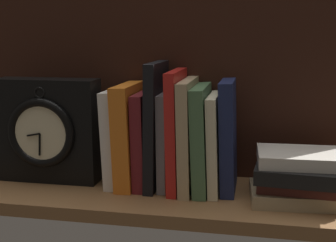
{
  "coord_description": "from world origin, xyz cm",
  "views": [
    {
      "loc": [
        17.96,
        -86.45,
        31.46
      ],
      "look_at": [
        0.34,
        3.24,
        13.7
      ],
      "focal_mm": 48.94,
      "sensor_mm": 36.0,
      "label": 1
    }
  ],
  "objects_px": {
    "book_cream_twain": "(215,142)",
    "book_navy_bierce": "(228,136)",
    "book_tan_shortstories": "(189,134)",
    "book_red_requiem": "(177,129)",
    "book_orange_pandolfini": "(129,135)",
    "framed_clock": "(47,130)",
    "book_green_romantic": "(202,138)",
    "book_white_catcher": "(115,137)",
    "book_gray_chess": "(167,140)",
    "book_stack_side": "(300,176)",
    "book_black_skeptic": "(156,125)",
    "book_maroon_dawkins": "(144,139)"
  },
  "relations": [
    {
      "from": "book_white_catcher",
      "to": "book_navy_bierce",
      "type": "bearing_deg",
      "value": 0.0
    },
    {
      "from": "book_orange_pandolfini",
      "to": "book_gray_chess",
      "type": "height_order",
      "value": "book_orange_pandolfini"
    },
    {
      "from": "book_black_skeptic",
      "to": "book_tan_shortstories",
      "type": "height_order",
      "value": "book_black_skeptic"
    },
    {
      "from": "book_navy_bierce",
      "to": "book_green_romantic",
      "type": "bearing_deg",
      "value": 180.0
    },
    {
      "from": "book_stack_side",
      "to": "book_black_skeptic",
      "type": "bearing_deg",
      "value": 171.47
    },
    {
      "from": "book_orange_pandolfini",
      "to": "framed_clock",
      "type": "distance_m",
      "value": 0.18
    },
    {
      "from": "book_navy_bierce",
      "to": "book_gray_chess",
      "type": "bearing_deg",
      "value": 180.0
    },
    {
      "from": "book_tan_shortstories",
      "to": "book_navy_bierce",
      "type": "relative_size",
      "value": 1.0
    },
    {
      "from": "book_white_catcher",
      "to": "book_orange_pandolfini",
      "type": "distance_m",
      "value": 0.03
    },
    {
      "from": "book_gray_chess",
      "to": "book_green_romantic",
      "type": "xyz_separation_m",
      "value": [
        0.07,
        0.0,
        0.01
      ]
    },
    {
      "from": "book_orange_pandolfini",
      "to": "book_green_romantic",
      "type": "bearing_deg",
      "value": 0.0
    },
    {
      "from": "book_black_skeptic",
      "to": "framed_clock",
      "type": "height_order",
      "value": "book_black_skeptic"
    },
    {
      "from": "book_white_catcher",
      "to": "book_gray_chess",
      "type": "xyz_separation_m",
      "value": [
        0.11,
        0.0,
        -0.0
      ]
    },
    {
      "from": "book_orange_pandolfini",
      "to": "book_cream_twain",
      "type": "bearing_deg",
      "value": 0.0
    },
    {
      "from": "book_maroon_dawkins",
      "to": "framed_clock",
      "type": "relative_size",
      "value": 0.88
    },
    {
      "from": "book_white_catcher",
      "to": "book_black_skeptic",
      "type": "distance_m",
      "value": 0.09
    },
    {
      "from": "framed_clock",
      "to": "book_white_catcher",
      "type": "bearing_deg",
      "value": 5.71
    },
    {
      "from": "book_maroon_dawkins",
      "to": "book_cream_twain",
      "type": "height_order",
      "value": "same"
    },
    {
      "from": "book_green_romantic",
      "to": "book_black_skeptic",
      "type": "bearing_deg",
      "value": 180.0
    },
    {
      "from": "book_navy_bierce",
      "to": "book_cream_twain",
      "type": "bearing_deg",
      "value": 180.0
    },
    {
      "from": "framed_clock",
      "to": "book_orange_pandolfini",
      "type": "bearing_deg",
      "value": 4.71
    },
    {
      "from": "book_tan_shortstories",
      "to": "book_green_romantic",
      "type": "bearing_deg",
      "value": 0.0
    },
    {
      "from": "book_orange_pandolfini",
      "to": "book_tan_shortstories",
      "type": "distance_m",
      "value": 0.12
    },
    {
      "from": "book_maroon_dawkins",
      "to": "book_stack_side",
      "type": "relative_size",
      "value": 1.02
    },
    {
      "from": "book_tan_shortstories",
      "to": "book_green_romantic",
      "type": "distance_m",
      "value": 0.03
    },
    {
      "from": "book_red_requiem",
      "to": "book_cream_twain",
      "type": "relative_size",
      "value": 1.24
    },
    {
      "from": "book_navy_bierce",
      "to": "book_stack_side",
      "type": "relative_size",
      "value": 1.17
    },
    {
      "from": "book_red_requiem",
      "to": "book_green_romantic",
      "type": "bearing_deg",
      "value": 0.0
    },
    {
      "from": "book_orange_pandolfini",
      "to": "framed_clock",
      "type": "relative_size",
      "value": 0.96
    },
    {
      "from": "book_gray_chess",
      "to": "book_navy_bierce",
      "type": "bearing_deg",
      "value": 0.0
    },
    {
      "from": "book_maroon_dawkins",
      "to": "book_gray_chess",
      "type": "distance_m",
      "value": 0.05
    },
    {
      "from": "book_cream_twain",
      "to": "book_navy_bierce",
      "type": "distance_m",
      "value": 0.03
    },
    {
      "from": "book_black_skeptic",
      "to": "book_navy_bierce",
      "type": "relative_size",
      "value": 1.15
    },
    {
      "from": "framed_clock",
      "to": "book_tan_shortstories",
      "type": "bearing_deg",
      "value": 2.76
    },
    {
      "from": "book_maroon_dawkins",
      "to": "book_cream_twain",
      "type": "relative_size",
      "value": 1.0
    },
    {
      "from": "book_stack_side",
      "to": "book_green_romantic",
      "type": "bearing_deg",
      "value": 167.35
    },
    {
      "from": "book_red_requiem",
      "to": "framed_clock",
      "type": "height_order",
      "value": "book_red_requiem"
    },
    {
      "from": "book_cream_twain",
      "to": "book_gray_chess",
      "type": "bearing_deg",
      "value": 180.0
    },
    {
      "from": "book_stack_side",
      "to": "book_navy_bierce",
      "type": "bearing_deg",
      "value": 162.83
    },
    {
      "from": "book_white_catcher",
      "to": "book_green_romantic",
      "type": "relative_size",
      "value": 0.95
    },
    {
      "from": "book_orange_pandolfini",
      "to": "book_tan_shortstories",
      "type": "xyz_separation_m",
      "value": [
        0.12,
        0.0,
        0.01
      ]
    },
    {
      "from": "book_green_romantic",
      "to": "book_red_requiem",
      "type": "bearing_deg",
      "value": 180.0
    },
    {
      "from": "book_tan_shortstories",
      "to": "book_cream_twain",
      "type": "bearing_deg",
      "value": 0.0
    },
    {
      "from": "book_green_romantic",
      "to": "framed_clock",
      "type": "distance_m",
      "value": 0.33
    },
    {
      "from": "book_white_catcher",
      "to": "book_gray_chess",
      "type": "height_order",
      "value": "book_white_catcher"
    },
    {
      "from": "book_navy_bierce",
      "to": "book_stack_side",
      "type": "bearing_deg",
      "value": -17.17
    },
    {
      "from": "book_orange_pandolfini",
      "to": "book_navy_bierce",
      "type": "bearing_deg",
      "value": 0.0
    },
    {
      "from": "book_navy_bierce",
      "to": "book_stack_side",
      "type": "distance_m",
      "value": 0.16
    },
    {
      "from": "book_tan_shortstories",
      "to": "book_green_romantic",
      "type": "xyz_separation_m",
      "value": [
        0.03,
        0.0,
        -0.01
      ]
    },
    {
      "from": "book_orange_pandolfini",
      "to": "book_maroon_dawkins",
      "type": "bearing_deg",
      "value": 0.0
    }
  ]
}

